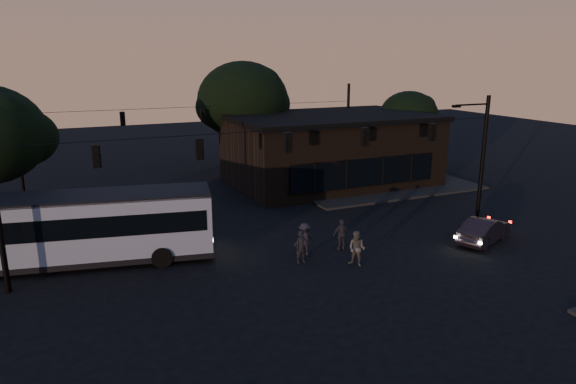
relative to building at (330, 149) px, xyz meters
name	(u,v)px	position (x,y,z in m)	size (l,w,h in m)	color
ground	(324,276)	(-9.00, -15.97, -2.71)	(120.00, 120.00, 0.00)	black
sidewalk_far_right	(374,183)	(3.00, -1.97, -2.63)	(14.00, 10.00, 0.15)	black
sidewalk_far_left	(1,226)	(-23.00, -1.97, -2.63)	(14.00, 10.00, 0.15)	black
building	(330,149)	(0.00, 0.00, 0.00)	(15.40, 10.41, 5.40)	black
tree_behind	(243,100)	(-5.00, 6.03, 3.48)	(7.60, 7.60, 9.43)	black
tree_right	(409,116)	(9.00, 2.03, 1.93)	(5.20, 5.20, 6.86)	black
signal_rig_near	(288,164)	(-9.00, -11.97, 1.74)	(26.24, 0.30, 7.50)	black
signal_rig_far	(204,130)	(-9.00, 4.03, 1.50)	(26.24, 0.30, 7.50)	black
bus	(82,225)	(-18.81, -9.93, -0.79)	(12.46, 5.09, 3.42)	#8C9BB3
car	(484,230)	(0.98, -15.55, -2.04)	(1.41, 4.05, 1.34)	black
pedestrian_a	(301,247)	(-9.27, -14.16, -1.91)	(0.59, 0.38, 1.61)	black
pedestrian_b	(357,249)	(-7.03, -15.55, -1.85)	(0.83, 0.65, 1.72)	#55544D
pedestrian_c	(342,235)	(-6.61, -13.41, -1.89)	(0.96, 0.40, 1.64)	#2B2932
pedestrian_d	(305,239)	(-8.69, -13.32, -1.87)	(1.08, 0.62, 1.68)	black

